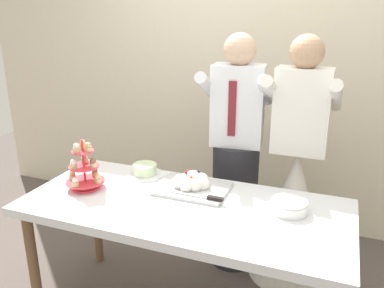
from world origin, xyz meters
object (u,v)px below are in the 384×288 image
(plate_stack, at_px, (289,207))
(round_cake, at_px, (145,171))
(cupcake_stand, at_px, (84,170))
(person_bride, at_px, (294,199))
(dessert_table, at_px, (184,216))
(person_groom, at_px, (236,168))
(main_cake_tray, at_px, (192,184))

(plate_stack, distance_m, round_cake, 0.96)
(cupcake_stand, distance_m, person_bride, 1.38)
(dessert_table, distance_m, person_groom, 0.69)
(main_cake_tray, distance_m, person_bride, 0.77)
(person_groom, bearing_deg, cupcake_stand, -136.14)
(person_bride, bearing_deg, plate_stack, -86.72)
(dessert_table, height_order, cupcake_stand, cupcake_stand)
(cupcake_stand, bearing_deg, plate_stack, 6.46)
(cupcake_stand, height_order, main_cake_tray, cupcake_stand)
(cupcake_stand, distance_m, round_cake, 0.39)
(dessert_table, distance_m, cupcake_stand, 0.65)
(dessert_table, distance_m, round_cake, 0.49)
(plate_stack, height_order, person_groom, person_groom)
(round_cake, height_order, person_bride, person_bride)
(plate_stack, relative_size, person_bride, 0.12)
(main_cake_tray, relative_size, person_bride, 0.26)
(dessert_table, xyz_separation_m, round_cake, (-0.38, 0.28, 0.11))
(plate_stack, height_order, person_bride, person_bride)
(person_bride, bearing_deg, dessert_table, -127.58)
(round_cake, bearing_deg, person_groom, 39.18)
(cupcake_stand, bearing_deg, round_cake, 51.62)
(plate_stack, bearing_deg, person_groom, 127.84)
(main_cake_tray, distance_m, person_groom, 0.52)
(plate_stack, xyz_separation_m, person_bride, (-0.03, 0.57, -0.23))
(dessert_table, relative_size, main_cake_tray, 4.13)
(dessert_table, distance_m, plate_stack, 0.58)
(round_cake, relative_size, person_groom, 0.14)
(dessert_table, xyz_separation_m, main_cake_tray, (-0.02, 0.18, 0.11))
(person_groom, distance_m, person_bride, 0.44)
(person_groom, bearing_deg, main_cake_tray, -104.35)
(round_cake, height_order, person_groom, person_groom)
(main_cake_tray, xyz_separation_m, round_cake, (-0.37, 0.10, -0.01))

